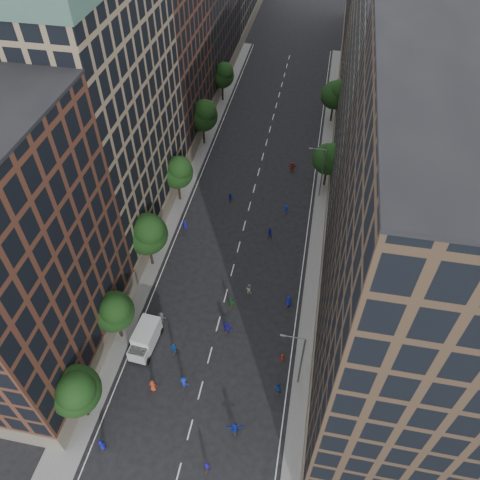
{
  "coord_description": "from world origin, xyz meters",
  "views": [
    {
      "loc": [
        8.95,
        -14.11,
        49.29
      ],
      "look_at": [
        0.3,
        30.99,
        2.0
      ],
      "focal_mm": 35.0,
      "sensor_mm": 36.0,
      "label": 1
    }
  ],
  "objects_px": {
    "streetlamp_near": "(300,359)",
    "skater_2": "(278,388)",
    "cargo_van": "(145,338)",
    "skater_1": "(207,466)",
    "streetlamp_far": "(321,170)",
    "skater_0": "(102,445)"
  },
  "relations": [
    {
      "from": "skater_0",
      "to": "cargo_van",
      "type": "bearing_deg",
      "value": -93.02
    },
    {
      "from": "streetlamp_near",
      "to": "skater_2",
      "type": "xyz_separation_m",
      "value": [
        -1.87,
        -1.5,
        -4.33
      ]
    },
    {
      "from": "skater_0",
      "to": "streetlamp_far",
      "type": "bearing_deg",
      "value": -113.88
    },
    {
      "from": "cargo_van",
      "to": "skater_0",
      "type": "bearing_deg",
      "value": -87.73
    },
    {
      "from": "skater_2",
      "to": "cargo_van",
      "type": "bearing_deg",
      "value": -4.61
    },
    {
      "from": "streetlamp_far",
      "to": "skater_2",
      "type": "distance_m",
      "value": 34.82
    },
    {
      "from": "streetlamp_far",
      "to": "skater_2",
      "type": "relative_size",
      "value": 5.42
    },
    {
      "from": "streetlamp_near",
      "to": "skater_0",
      "type": "bearing_deg",
      "value": -149.41
    },
    {
      "from": "streetlamp_far",
      "to": "skater_1",
      "type": "xyz_separation_m",
      "value": [
        -7.64,
        -44.0,
        -4.37
      ]
    },
    {
      "from": "streetlamp_near",
      "to": "skater_2",
      "type": "bearing_deg",
      "value": -141.27
    },
    {
      "from": "streetlamp_near",
      "to": "skater_1",
      "type": "bearing_deg",
      "value": -124.79
    },
    {
      "from": "streetlamp_far",
      "to": "skater_0",
      "type": "xyz_separation_m",
      "value": [
        -18.61,
        -44.0,
        -4.33
      ]
    },
    {
      "from": "cargo_van",
      "to": "skater_1",
      "type": "distance_m",
      "value": 16.28
    },
    {
      "from": "streetlamp_near",
      "to": "cargo_van",
      "type": "relative_size",
      "value": 1.67
    },
    {
      "from": "skater_0",
      "to": "skater_1",
      "type": "height_order",
      "value": "skater_0"
    },
    {
      "from": "streetlamp_near",
      "to": "streetlamp_far",
      "type": "relative_size",
      "value": 1.0
    },
    {
      "from": "streetlamp_near",
      "to": "skater_0",
      "type": "relative_size",
      "value": 5.39
    },
    {
      "from": "cargo_van",
      "to": "streetlamp_far",
      "type": "bearing_deg",
      "value": 64.43
    },
    {
      "from": "cargo_van",
      "to": "skater_2",
      "type": "xyz_separation_m",
      "value": [
        16.29,
        -2.91,
        -0.64
      ]
    },
    {
      "from": "streetlamp_near",
      "to": "skater_2",
      "type": "distance_m",
      "value": 4.95
    },
    {
      "from": "cargo_van",
      "to": "skater_0",
      "type": "relative_size",
      "value": 3.22
    },
    {
      "from": "skater_0",
      "to": "streetlamp_near",
      "type": "bearing_deg",
      "value": -150.37
    }
  ]
}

